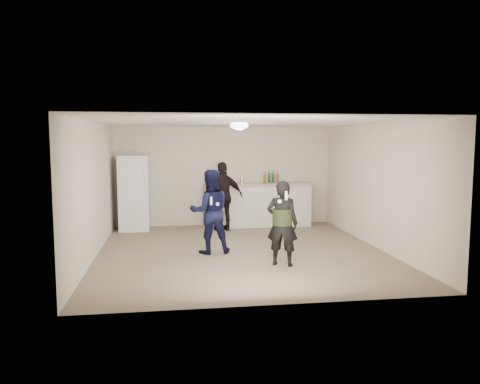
{
  "coord_description": "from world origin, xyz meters",
  "views": [
    {
      "loc": [
        -1.33,
        -8.84,
        2.16
      ],
      "look_at": [
        0.0,
        0.2,
        1.15
      ],
      "focal_mm": 35.0,
      "sensor_mm": 36.0,
      "label": 1
    }
  ],
  "objects": [
    {
      "name": "remote_woman",
      "position": [
        0.55,
        -1.34,
        1.25
      ],
      "size": [
        0.04,
        0.04,
        0.15
      ],
      "primitive_type": "cube",
      "color": "white",
      "rests_on": "woman"
    },
    {
      "name": "man",
      "position": [
        -0.61,
        -0.0,
        0.81
      ],
      "size": [
        0.84,
        0.68,
        1.61
      ],
      "primitive_type": "imported",
      "rotation": [
        0.0,
        0.0,
        3.24
      ],
      "color": "#101545",
      "rests_on": "floor"
    },
    {
      "name": "wall_front",
      "position": [
        0.0,
        -3.0,
        1.25
      ],
      "size": [
        6.0,
        0.0,
        6.0
      ],
      "primitive_type": "plane",
      "rotation": [
        -1.57,
        0.0,
        0.0
      ],
      "color": "beige",
      "rests_on": "floor"
    },
    {
      "name": "wall_right",
      "position": [
        2.75,
        0.0,
        1.25
      ],
      "size": [
        0.0,
        6.0,
        6.0
      ],
      "primitive_type": "plane",
      "rotation": [
        1.57,
        0.0,
        -1.57
      ],
      "color": "beige",
      "rests_on": "floor"
    },
    {
      "name": "woman",
      "position": [
        0.55,
        -1.09,
        0.74
      ],
      "size": [
        0.64,
        0.54,
        1.48
      ],
      "primitive_type": "imported",
      "rotation": [
        0.0,
        0.0,
        2.72
      ],
      "color": "black",
      "rests_on": "floor"
    },
    {
      "name": "bottle_cluster",
      "position": [
        1.16,
        2.68,
        1.2
      ],
      "size": [
        0.44,
        0.36,
        0.24
      ],
      "color": "#13441E",
      "rests_on": "counter_top"
    },
    {
      "name": "ceiling",
      "position": [
        0.0,
        0.0,
        2.5
      ],
      "size": [
        6.0,
        6.0,
        0.0
      ],
      "primitive_type": "plane",
      "rotation": [
        3.14,
        0.0,
        0.0
      ],
      "color": "silver",
      "rests_on": "wall_back"
    },
    {
      "name": "fridge",
      "position": [
        -2.23,
        2.6,
        0.9
      ],
      "size": [
        0.7,
        0.7,
        1.8
      ],
      "primitive_type": "cube",
      "color": "white",
      "rests_on": "floor"
    },
    {
      "name": "wall_back",
      "position": [
        0.0,
        3.0,
        1.25
      ],
      "size": [
        6.0,
        0.0,
        6.0
      ],
      "primitive_type": "plane",
      "rotation": [
        1.57,
        0.0,
        0.0
      ],
      "color": "beige",
      "rests_on": "floor"
    },
    {
      "name": "ceiling_dome",
      "position": [
        0.0,
        0.3,
        2.45
      ],
      "size": [
        0.36,
        0.36,
        0.16
      ],
      "primitive_type": "ellipsoid",
      "color": "white",
      "rests_on": "ceiling"
    },
    {
      "name": "wall_left",
      "position": [
        -2.75,
        0.0,
        1.25
      ],
      "size": [
        0.0,
        6.0,
        6.0
      ],
      "primitive_type": "plane",
      "rotation": [
        1.57,
        0.0,
        1.57
      ],
      "color": "beige",
      "rests_on": "floor"
    },
    {
      "name": "spectator",
      "position": [
        -0.11,
        2.19,
        0.83
      ],
      "size": [
        1.02,
        0.56,
        1.66
      ],
      "primitive_type": "imported",
      "rotation": [
        0.0,
        0.0,
        3.31
      ],
      "color": "black",
      "rests_on": "floor"
    },
    {
      "name": "floor",
      "position": [
        0.0,
        0.0,
        0.0
      ],
      "size": [
        6.0,
        6.0,
        0.0
      ],
      "primitive_type": "plane",
      "color": "#6B5B4C",
      "rests_on": "ground"
    },
    {
      "name": "shaker",
      "position": [
        0.39,
        2.55,
        1.18
      ],
      "size": [
        0.08,
        0.08,
        0.17
      ],
      "primitive_type": "cylinder",
      "color": "silver",
      "rests_on": "counter_top"
    },
    {
      "name": "nunchuk_woman",
      "position": [
        0.45,
        -1.31,
        1.15
      ],
      "size": [
        0.07,
        0.07,
        0.07
      ],
      "primitive_type": "sphere",
      "color": "white",
      "rests_on": "woman"
    },
    {
      "name": "nunchuk_man",
      "position": [
        -0.49,
        -0.25,
        0.98
      ],
      "size": [
        0.07,
        0.07,
        0.07
      ],
      "primitive_type": "sphere",
      "color": "white",
      "rests_on": "man"
    },
    {
      "name": "counter",
      "position": [
        0.84,
        2.67,
        0.53
      ],
      "size": [
        2.6,
        0.56,
        1.05
      ],
      "primitive_type": "cube",
      "color": "silver",
      "rests_on": "floor"
    },
    {
      "name": "counter_top",
      "position": [
        0.84,
        2.67,
        1.07
      ],
      "size": [
        2.68,
        0.64,
        0.04
      ],
      "primitive_type": "cube",
      "color": "#C1B096",
      "rests_on": "counter"
    },
    {
      "name": "camo_shorts",
      "position": [
        0.55,
        -1.09,
        0.85
      ],
      "size": [
        0.34,
        0.34,
        0.28
      ],
      "primitive_type": "cylinder",
      "color": "#293618",
      "rests_on": "woman"
    },
    {
      "name": "fridge_handle",
      "position": [
        -1.95,
        2.23,
        1.3
      ],
      "size": [
        0.02,
        0.02,
        0.6
      ],
      "primitive_type": "cylinder",
      "color": "silver",
      "rests_on": "fridge"
    },
    {
      "name": "remote_man",
      "position": [
        -0.61,
        -0.28,
        1.05
      ],
      "size": [
        0.04,
        0.04,
        0.15
      ],
      "primitive_type": "cube",
      "color": "white",
      "rests_on": "man"
    }
  ]
}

